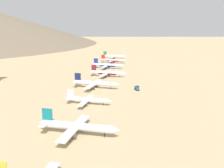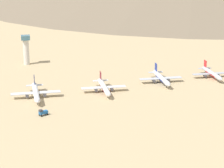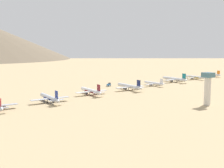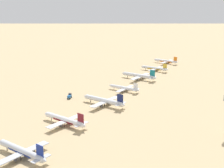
{
  "view_description": "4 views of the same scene",
  "coord_description": "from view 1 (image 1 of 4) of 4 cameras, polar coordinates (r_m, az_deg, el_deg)",
  "views": [
    {
      "loc": [
        61.41,
        -186.46,
        49.98
      ],
      "look_at": [
        10.34,
        -2.89,
        4.26
      ],
      "focal_mm": 40.3,
      "sensor_mm": 36.0,
      "label": 1
    },
    {
      "loc": [
        287.21,
        -14.45,
        95.28
      ],
      "look_at": [
        -8.6,
        48.7,
        4.99
      ],
      "focal_mm": 74.67,
      "sensor_mm": 36.0,
      "label": 2
    },
    {
      "loc": [
        -236.9,
        174.55,
        44.52
      ],
      "look_at": [
        5.43,
        11.57,
        6.15
      ],
      "focal_mm": 47.8,
      "sensor_mm": 36.0,
      "label": 3
    },
    {
      "loc": [
        -146.46,
        182.73,
        79.54
      ],
      "look_at": [
        14.87,
        -38.56,
        6.16
      ],
      "focal_mm": 52.37,
      "sensor_mm": 36.0,
      "label": 4
    }
  ],
  "objects": [
    {
      "name": "parked_jet_8",
      "position": [
        373.87,
        0.42,
        6.35
      ],
      "size": [
        35.84,
        29.25,
        10.34
      ],
      "color": "white",
      "rests_on": "ground"
    },
    {
      "name": "parked_jet_4",
      "position": [
        200.31,
        -3.94,
        0.15
      ],
      "size": [
        39.59,
        32.06,
        11.45
      ],
      "color": "silver",
      "rests_on": "ground"
    },
    {
      "name": "service_truck",
      "position": [
        194.52,
        5.68,
        -0.83
      ],
      "size": [
        4.68,
        5.7,
        3.9
      ],
      "color": "#1E5999",
      "rests_on": "ground"
    },
    {
      "name": "parked_jet_2",
      "position": [
        118.52,
        -8.03,
        -9.54
      ],
      "size": [
        39.83,
        32.32,
        11.49
      ],
      "color": "silver",
      "rests_on": "ground"
    },
    {
      "name": "parked_jet_6",
      "position": [
        289.53,
        -1.04,
        4.29
      ],
      "size": [
        38.23,
        30.98,
        11.04
      ],
      "color": "silver",
      "rests_on": "ground"
    },
    {
      "name": "parked_jet_3",
      "position": [
        160.61,
        -5.59,
        -3.59
      ],
      "size": [
        31.14,
        25.28,
        8.98
      ],
      "color": "white",
      "rests_on": "ground"
    },
    {
      "name": "ground_plane",
      "position": [
        202.57,
        -2.6,
        -0.8
      ],
      "size": [
        2099.74,
        2099.74,
        0.0
      ],
      "primitive_type": "plane",
      "color": "tan"
    },
    {
      "name": "parked_jet_7",
      "position": [
        330.07,
        0.15,
        5.39
      ],
      "size": [
        35.68,
        28.91,
        10.31
      ],
      "color": "#B2B7C1",
      "rests_on": "ground"
    },
    {
      "name": "parked_jet_5",
      "position": [
        243.77,
        -1.07,
        2.53
      ],
      "size": [
        37.59,
        30.47,
        10.86
      ],
      "color": "white",
      "rests_on": "ground"
    }
  ]
}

